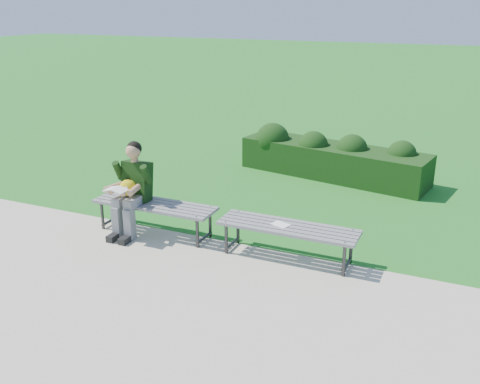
% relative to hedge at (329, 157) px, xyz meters
% --- Properties ---
extents(ground, '(80.00, 80.00, 0.00)m').
position_rel_hedge_xyz_m(ground, '(-0.63, -3.54, -0.38)').
color(ground, '#2A6920').
rests_on(ground, ground).
extents(walkway, '(30.00, 3.50, 0.02)m').
position_rel_hedge_xyz_m(walkway, '(-0.63, -5.29, -0.37)').
color(walkway, '#B7AF9B').
rests_on(walkway, ground).
extents(hedge, '(3.67, 1.54, 0.90)m').
position_rel_hedge_xyz_m(hedge, '(0.00, 0.00, 0.00)').
color(hedge, '#133710').
rests_on(hedge, ground).
extents(bench_left, '(1.80, 0.50, 0.46)m').
position_rel_hedge_xyz_m(bench_left, '(-1.56, -3.68, 0.03)').
color(bench_left, gray).
rests_on(bench_left, walkway).
extents(bench_right, '(1.80, 0.50, 0.46)m').
position_rel_hedge_xyz_m(bench_right, '(0.43, -3.69, 0.03)').
color(bench_right, gray).
rests_on(bench_right, walkway).
extents(seated_boy, '(0.56, 0.76, 1.31)m').
position_rel_hedge_xyz_m(seated_boy, '(-1.86, -3.77, 0.33)').
color(seated_boy, slate).
rests_on(seated_boy, walkway).
extents(paper_sheet, '(0.26, 0.22, 0.01)m').
position_rel_hedge_xyz_m(paper_sheet, '(0.33, -3.69, 0.09)').
color(paper_sheet, white).
rests_on(paper_sheet, bench_right).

